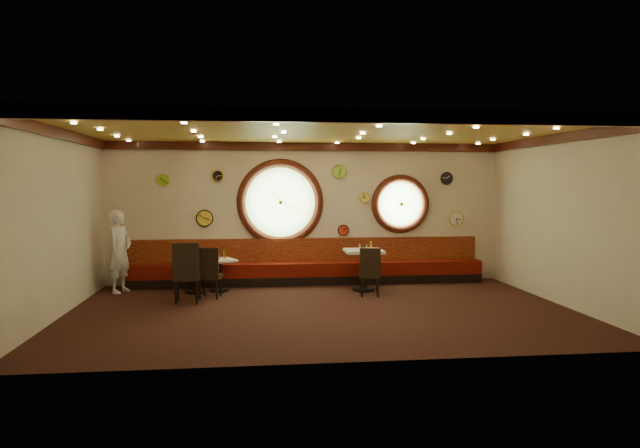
{
  "coord_description": "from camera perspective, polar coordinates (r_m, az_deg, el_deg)",
  "views": [
    {
      "loc": [
        -1.22,
        -10.01,
        2.26
      ],
      "look_at": [
        0.05,
        0.8,
        1.5
      ],
      "focal_mm": 32.0,
      "sensor_mm": 36.0,
      "label": 1
    }
  ],
  "objects": [
    {
      "name": "floor",
      "position": [
        10.33,
        0.24,
        -8.64
      ],
      "size": [
        9.0,
        6.0,
        0.0
      ],
      "primitive_type": "cube",
      "color": "black",
      "rests_on": "ground"
    },
    {
      "name": "ceiling",
      "position": [
        10.12,
        0.24,
        9.32
      ],
      "size": [
        9.0,
        6.0,
        0.02
      ],
      "primitive_type": "cube",
      "color": "gold",
      "rests_on": "wall_back"
    },
    {
      "name": "wall_back",
      "position": [
        13.08,
        -1.36,
        1.1
      ],
      "size": [
        9.0,
        0.02,
        3.2
      ],
      "primitive_type": "cube",
      "color": "beige",
      "rests_on": "floor"
    },
    {
      "name": "wall_front",
      "position": [
        7.14,
        3.17,
        -1.31
      ],
      "size": [
        9.0,
        0.02,
        3.2
      ],
      "primitive_type": "cube",
      "color": "beige",
      "rests_on": "floor"
    },
    {
      "name": "wall_left",
      "position": [
        10.55,
        -24.81,
        0.04
      ],
      "size": [
        0.02,
        6.0,
        3.2
      ],
      "primitive_type": "cube",
      "color": "beige",
      "rests_on": "floor"
    },
    {
      "name": "wall_right",
      "position": [
        11.55,
        23.0,
        0.4
      ],
      "size": [
        0.02,
        6.0,
        3.2
      ],
      "primitive_type": "cube",
      "color": "beige",
      "rests_on": "floor"
    },
    {
      "name": "molding_back",
      "position": [
        13.04,
        -1.35,
        7.73
      ],
      "size": [
        9.0,
        0.1,
        0.18
      ],
      "primitive_type": "cube",
      "color": "#3D140B",
      "rests_on": "wall_back"
    },
    {
      "name": "molding_front",
      "position": [
        7.21,
        3.14,
        10.76
      ],
      "size": [
        9.0,
        0.1,
        0.18
      ],
      "primitive_type": "cube",
      "color": "#3D140B",
      "rests_on": "wall_back"
    },
    {
      "name": "molding_left",
      "position": [
        10.55,
        -24.79,
        8.25
      ],
      "size": [
        0.1,
        6.0,
        0.18
      ],
      "primitive_type": "cube",
      "color": "#3D140B",
      "rests_on": "wall_back"
    },
    {
      "name": "molding_right",
      "position": [
        11.53,
        22.99,
        7.91
      ],
      "size": [
        0.1,
        6.0,
        0.18
      ],
      "primitive_type": "cube",
      "color": "#3D140B",
      "rests_on": "wall_back"
    },
    {
      "name": "banquette_base",
      "position": [
        12.97,
        -1.23,
        -5.59
      ],
      "size": [
        8.0,
        0.55,
        0.2
      ],
      "primitive_type": "cube",
      "color": "black",
      "rests_on": "floor"
    },
    {
      "name": "banquette_seat",
      "position": [
        12.93,
        -1.23,
        -4.5
      ],
      "size": [
        8.0,
        0.55,
        0.3
      ],
      "primitive_type": "cube",
      "color": "#570E07",
      "rests_on": "banquette_base"
    },
    {
      "name": "banquette_back",
      "position": [
        13.09,
        -1.32,
        -2.63
      ],
      "size": [
        8.0,
        0.1,
        0.55
      ],
      "primitive_type": "cube",
      "color": "#65080E",
      "rests_on": "wall_back"
    },
    {
      "name": "porthole_left_glass",
      "position": [
        13.02,
        -3.99,
        2.18
      ],
      "size": [
        1.66,
        0.02,
        1.66
      ],
      "primitive_type": "cylinder",
      "rotation": [
        1.57,
        0.0,
        0.0
      ],
      "color": "#9FD17D",
      "rests_on": "wall_back"
    },
    {
      "name": "porthole_left_frame",
      "position": [
        13.01,
        -3.98,
        2.18
      ],
      "size": [
        1.98,
        0.18,
        1.98
      ],
      "primitive_type": "torus",
      "rotation": [
        1.57,
        0.0,
        0.0
      ],
      "color": "#3D140B",
      "rests_on": "wall_back"
    },
    {
      "name": "porthole_left_ring",
      "position": [
        12.98,
        -3.98,
        2.18
      ],
      "size": [
        1.61,
        0.03,
        1.61
      ],
      "primitive_type": "torus",
      "rotation": [
        1.57,
        0.0,
        0.0
      ],
      "color": "gold",
      "rests_on": "wall_back"
    },
    {
      "name": "porthole_right_glass",
      "position": [
        13.45,
        8.02,
        2.0
      ],
      "size": [
        1.1,
        0.02,
        1.1
      ],
      "primitive_type": "cylinder",
      "rotation": [
        1.57,
        0.0,
        0.0
      ],
      "color": "#9FD17D",
      "rests_on": "wall_back"
    },
    {
      "name": "porthole_right_frame",
      "position": [
        13.44,
        8.04,
        2.0
      ],
      "size": [
        1.38,
        0.18,
        1.38
      ],
      "primitive_type": "torus",
      "rotation": [
        1.57,
        0.0,
        0.0
      ],
      "color": "#3D140B",
      "rests_on": "wall_back"
    },
    {
      "name": "porthole_right_ring",
      "position": [
        13.41,
        8.07,
        1.99
      ],
      "size": [
        1.09,
        0.03,
        1.09
      ],
      "primitive_type": "torus",
      "rotation": [
        1.57,
        0.0,
        0.0
      ],
      "color": "gold",
      "rests_on": "wall_back"
    },
    {
      "name": "wall_clock_0",
      "position": [
        13.22,
        4.5,
        2.64
      ],
      "size": [
        0.22,
        0.03,
        0.22
      ],
      "primitive_type": "cylinder",
      "rotation": [
        1.57,
        0.0,
        0.0
      ],
      "color": "#F2ED50",
      "rests_on": "wall_back"
    },
    {
      "name": "wall_clock_1",
      "position": [
        13.84,
        13.46,
        0.53
      ],
      "size": [
        0.34,
        0.03,
        0.34
      ],
      "primitive_type": "cylinder",
      "rotation": [
        1.57,
        0.0,
        0.0
      ],
      "color": "white",
      "rests_on": "wall_back"
    },
    {
      "name": "wall_clock_2",
      "position": [
        13.12,
        -15.44,
        4.25
      ],
      "size": [
        0.26,
        0.03,
        0.26
      ],
      "primitive_type": "cylinder",
      "rotation": [
        1.57,
        0.0,
        0.0
      ],
      "color": "#7CB424",
      "rests_on": "wall_back"
    },
    {
      "name": "wall_clock_3",
      "position": [
        13.17,
        2.35,
        -0.62
      ],
      "size": [
        0.24,
        0.03,
        0.24
      ],
      "primitive_type": "cylinder",
      "rotation": [
        1.57,
        0.0,
        0.0
      ],
      "color": "red",
      "rests_on": "wall_back"
    },
    {
      "name": "wall_clock_4",
      "position": [
        12.99,
        -10.19,
        4.77
      ],
      "size": [
        0.24,
        0.03,
        0.24
      ],
      "primitive_type": "cylinder",
      "rotation": [
        1.57,
        0.0,
        0.0
      ],
      "color": "black",
      "rests_on": "wall_back"
    },
    {
      "name": "wall_clock_5",
      "position": [
        13.12,
        1.93,
        5.26
      ],
      "size": [
        0.3,
        0.03,
        0.3
      ],
      "primitive_type": "cylinder",
      "rotation": [
        1.57,
        0.0,
        0.0
      ],
      "color": "#9EDC44",
      "rests_on": "wall_back"
    },
    {
      "name": "wall_clock_6",
      "position": [
        13.73,
        12.54,
        4.49
      ],
      "size": [
        0.28,
        0.03,
        0.28
      ],
      "primitive_type": "cylinder",
      "rotation": [
        1.57,
        0.0,
        0.0
      ],
      "color": "black",
      "rests_on": "wall_back"
    },
    {
      "name": "wall_clock_7",
      "position": [
        13.03,
        -11.46,
        0.57
      ],
      "size": [
        0.36,
        0.03,
        0.36
      ],
      "primitive_type": "cylinder",
      "rotation": [
        1.57,
        0.0,
        0.0
      ],
      "color": "yellow",
      "rests_on": "wall_back"
    },
    {
      "name": "table_a",
      "position": [
        12.15,
        -12.45,
        -4.79
      ],
      "size": [
        0.78,
        0.78,
        0.67
      ],
      "color": "black",
      "rests_on": "floor"
    },
    {
      "name": "table_b",
      "position": [
        12.24,
        -10.06,
        -4.66
      ],
      "size": [
        0.83,
        0.83,
        0.68
      ],
      "color": "black",
      "rests_on": "floor"
    },
    {
      "name": "table_c",
      "position": [
        12.16,
        4.38,
        -4.09
      ],
      "size": [
        0.81,
        0.81,
        0.88
      ],
      "color": "black",
      "rests_on": "floor"
    },
    {
      "name": "chair_a",
      "position": [
        11.06,
        -13.24,
        -4.39
      ],
      "size": [
        0.51,
        0.51,
        0.72
      ],
      "rotation": [
        0.0,
        0.0,
        0.04
      ],
      "color": "black",
      "rests_on": "floor"
    },
    {
      "name": "chair_b",
      "position": [
        11.48,
        -11.04,
        -4.48
      ],
      "size": [
        0.49,
        0.49,
        0.63
      ],
      "rotation": [
        0.0,
        0.0,
        -0.17
      ],
      "color": "black",
      "rests_on": "floor"
    },
    {
      "name": "chair_c",
      "position": [
        11.54,
        5.02,
        -4.47
      ],
      "size": [
        0.47,
        0.47,
        0.61
      ],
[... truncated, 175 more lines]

